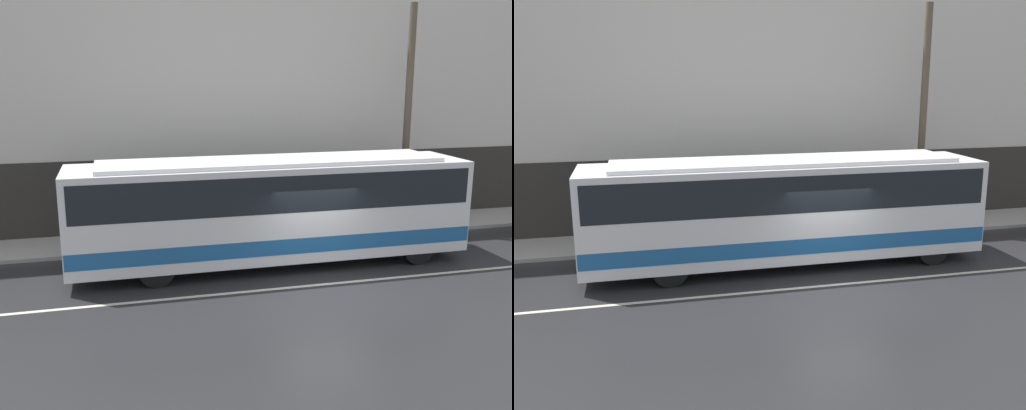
# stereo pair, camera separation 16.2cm
# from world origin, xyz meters

# --- Properties ---
(ground_plane) EXTENTS (60.00, 60.00, 0.00)m
(ground_plane) POSITION_xyz_m (0.00, 0.00, 0.00)
(ground_plane) COLOR #262628
(sidewalk) EXTENTS (60.00, 2.40, 0.12)m
(sidewalk) POSITION_xyz_m (0.00, 5.20, 0.06)
(sidewalk) COLOR #A09E99
(sidewalk) RESTS_ON ground_plane
(building_facade) EXTENTS (60.00, 0.35, 10.97)m
(building_facade) POSITION_xyz_m (0.00, 6.54, 5.29)
(building_facade) COLOR silver
(building_facade) RESTS_ON ground_plane
(lane_stripe) EXTENTS (54.00, 0.14, 0.01)m
(lane_stripe) POSITION_xyz_m (0.00, 0.00, 0.00)
(lane_stripe) COLOR beige
(lane_stripe) RESTS_ON ground_plane
(transit_bus) EXTENTS (11.89, 2.54, 3.23)m
(transit_bus) POSITION_xyz_m (-0.93, 2.08, 1.82)
(transit_bus) COLOR white
(transit_bus) RESTS_ON ground_plane
(utility_pole_near) EXTENTS (0.26, 0.26, 7.96)m
(utility_pole_near) POSITION_xyz_m (4.95, 4.86, 4.10)
(utility_pole_near) COLOR brown
(utility_pole_near) RESTS_ON sidewalk
(pedestrian_waiting) EXTENTS (0.36, 0.36, 1.64)m
(pedestrian_waiting) POSITION_xyz_m (-3.83, 5.67, 0.89)
(pedestrian_waiting) COLOR navy
(pedestrian_waiting) RESTS_ON sidewalk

